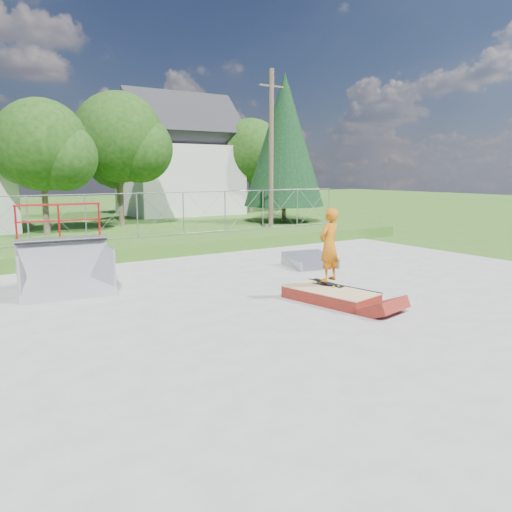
% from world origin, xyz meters
% --- Properties ---
extents(ground, '(120.00, 120.00, 0.00)m').
position_xyz_m(ground, '(0.00, 0.00, 0.00)').
color(ground, '#30621C').
rests_on(ground, ground).
extents(concrete_pad, '(20.00, 16.00, 0.04)m').
position_xyz_m(concrete_pad, '(0.00, 0.00, 0.02)').
color(concrete_pad, gray).
rests_on(concrete_pad, ground).
extents(grass_berm, '(24.00, 3.00, 0.50)m').
position_xyz_m(grass_berm, '(0.00, 9.50, 0.25)').
color(grass_berm, '#30621C').
rests_on(grass_berm, ground).
extents(grind_box, '(1.48, 2.39, 0.33)m').
position_xyz_m(grind_box, '(0.99, 0.20, 0.17)').
color(grind_box, maroon).
rests_on(grind_box, concrete_pad).
extents(quarter_pipe, '(2.46, 2.16, 2.26)m').
position_xyz_m(quarter_pipe, '(-4.08, 4.61, 1.13)').
color(quarter_pipe, '#ADAFB5').
rests_on(quarter_pipe, concrete_pad).
extents(flat_bank_ramp, '(1.69, 1.76, 0.43)m').
position_xyz_m(flat_bank_ramp, '(3.45, 3.93, 0.22)').
color(flat_bank_ramp, '#ADAFB5').
rests_on(flat_bank_ramp, concrete_pad).
extents(skateboard, '(0.51, 0.82, 0.13)m').
position_xyz_m(skateboard, '(1.23, 0.56, 0.37)').
color(skateboard, black).
rests_on(skateboard, grind_box).
extents(skater, '(0.74, 0.59, 1.79)m').
position_xyz_m(skater, '(1.23, 0.56, 1.27)').
color(skater, '#C3630D').
rests_on(skater, grind_box).
extents(chain_link_fence, '(20.00, 0.06, 1.80)m').
position_xyz_m(chain_link_fence, '(0.00, 10.50, 1.40)').
color(chain_link_fence, gray).
rests_on(chain_link_fence, grass_berm).
extents(gable_house, '(8.40, 6.08, 8.94)m').
position_xyz_m(gable_house, '(9.00, 26.00, 3.84)').
color(gable_house, silver).
rests_on(gable_house, ground).
extents(utility_pole, '(0.24, 0.24, 8.00)m').
position_xyz_m(utility_pole, '(7.50, 12.00, 4.00)').
color(utility_pole, brown).
rests_on(utility_pole, ground).
extents(tree_left_near, '(4.76, 4.48, 6.65)m').
position_xyz_m(tree_left_near, '(-1.75, 17.83, 4.24)').
color(tree_left_near, brown).
rests_on(tree_left_near, ground).
extents(tree_center, '(5.44, 5.12, 7.60)m').
position_xyz_m(tree_center, '(2.78, 19.81, 4.85)').
color(tree_center, brown).
rests_on(tree_center, ground).
extents(tree_right_far, '(5.10, 4.80, 7.12)m').
position_xyz_m(tree_right_far, '(14.27, 23.82, 4.54)').
color(tree_right_far, brown).
rests_on(tree_right_far, ground).
extents(tree_back_mid, '(4.08, 3.84, 5.70)m').
position_xyz_m(tree_back_mid, '(5.21, 27.86, 3.63)').
color(tree_back_mid, brown).
rests_on(tree_back_mid, ground).
extents(conifer_tree, '(5.04, 5.04, 9.10)m').
position_xyz_m(conifer_tree, '(12.00, 17.00, 5.05)').
color(conifer_tree, brown).
rests_on(conifer_tree, ground).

